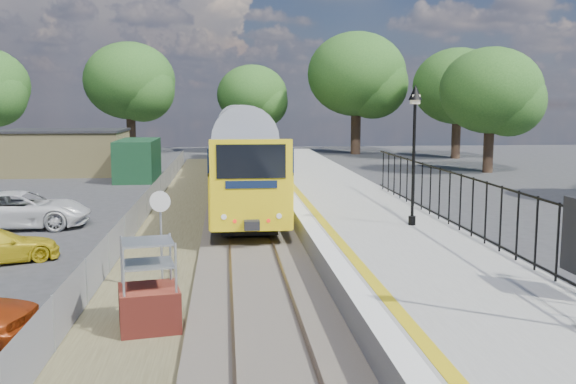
{
  "coord_description": "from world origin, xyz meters",
  "views": [
    {
      "loc": [
        -0.83,
        -14.38,
        4.85
      ],
      "look_at": [
        1.21,
        6.41,
        2.0
      ],
      "focal_mm": 40.0,
      "sensor_mm": 36.0,
      "label": 1
    }
  ],
  "objects": [
    {
      "name": "outbuilding",
      "position": [
        -10.91,
        31.21,
        1.52
      ],
      "size": [
        10.8,
        10.1,
        3.12
      ],
      "color": "tan",
      "rests_on": "ground"
    },
    {
      "name": "speed_sign",
      "position": [
        -2.5,
        2.03,
        1.8
      ],
      "size": [
        0.54,
        0.14,
        2.67
      ],
      "rotation": [
        0.0,
        0.0,
        -0.16
      ],
      "color": "#999EA3",
      "rests_on": "ground"
    },
    {
      "name": "track_bed",
      "position": [
        -0.47,
        9.67,
        0.09
      ],
      "size": [
        5.9,
        80.0,
        0.29
      ],
      "color": "#473F38",
      "rests_on": "ground"
    },
    {
      "name": "platform",
      "position": [
        4.2,
        8.0,
        0.45
      ],
      "size": [
        5.0,
        70.0,
        0.9
      ],
      "primitive_type": "cube",
      "color": "gray",
      "rests_on": "ground"
    },
    {
      "name": "victorian_lamp_north",
      "position": [
        5.3,
        6.0,
        4.3
      ],
      "size": [
        0.44,
        0.44,
        4.6
      ],
      "color": "black",
      "rests_on": "platform"
    },
    {
      "name": "palisade_fence",
      "position": [
        6.55,
        2.24,
        1.84
      ],
      "size": [
        0.12,
        26.0,
        2.0
      ],
      "color": "black",
      "rests_on": "platform"
    },
    {
      "name": "ground",
      "position": [
        0.0,
        0.0,
        0.0
      ],
      "size": [
        120.0,
        120.0,
        0.0
      ],
      "primitive_type": "plane",
      "color": "#2D2D30",
      "rests_on": "ground"
    },
    {
      "name": "car_white",
      "position": [
        -8.89,
        11.55,
        0.73
      ],
      "size": [
        5.35,
        2.65,
        1.46
      ],
      "primitive_type": "imported",
      "rotation": [
        0.0,
        0.0,
        1.61
      ],
      "color": "silver",
      "rests_on": "ground"
    },
    {
      "name": "brick_plinth",
      "position": [
        -2.5,
        -0.82,
        0.97
      ],
      "size": [
        1.46,
        1.46,
        2.02
      ],
      "rotation": [
        0.0,
        0.0,
        0.19
      ],
      "color": "maroon",
      "rests_on": "ground"
    },
    {
      "name": "tree_line",
      "position": [
        1.4,
        42.0,
        6.61
      ],
      "size": [
        56.8,
        43.8,
        11.88
      ],
      "color": "#332319",
      "rests_on": "ground"
    },
    {
      "name": "wire_fence",
      "position": [
        -4.2,
        12.0,
        0.6
      ],
      "size": [
        0.06,
        52.0,
        1.2
      ],
      "color": "#999EA3",
      "rests_on": "ground"
    },
    {
      "name": "train",
      "position": [
        0.0,
        26.7,
        2.34
      ],
      "size": [
        2.82,
        40.83,
        3.51
      ],
      "color": "gold",
      "rests_on": "ground"
    },
    {
      "name": "platform_edge",
      "position": [
        2.14,
        8.0,
        0.9
      ],
      "size": [
        0.9,
        70.0,
        0.01
      ],
      "color": "silver",
      "rests_on": "platform"
    }
  ]
}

